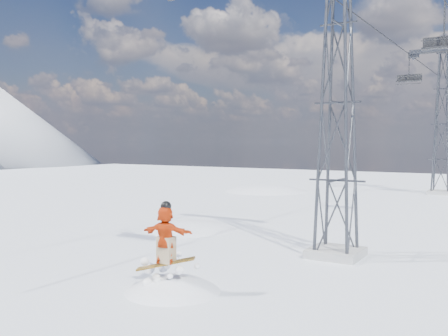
{
  "coord_description": "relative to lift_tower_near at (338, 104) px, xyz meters",
  "views": [
    {
      "loc": [
        6.57,
        -9.16,
        4.12
      ],
      "look_at": [
        -1.38,
        3.89,
        3.31
      ],
      "focal_mm": 40.0,
      "sensor_mm": 36.0,
      "label": 1
    }
  ],
  "objects": [
    {
      "name": "ground",
      "position": [
        -0.8,
        -8.0,
        -5.47
      ],
      "size": [
        120.0,
        120.0,
        0.0
      ],
      "primitive_type": "plane",
      "color": "white",
      "rests_on": "ground"
    },
    {
      "name": "lift_tower_near",
      "position": [
        0.0,
        0.0,
        0.0
      ],
      "size": [
        5.2,
        1.8,
        11.43
      ],
      "color": "#999999",
      "rests_on": "ground"
    },
    {
      "name": "lift_tower_far",
      "position": [
        0.0,
        25.0,
        0.0
      ],
      "size": [
        5.2,
        1.8,
        11.43
      ],
      "color": "#999999",
      "rests_on": "ground"
    },
    {
      "name": "haul_cables",
      "position": [
        0.0,
        11.5,
        5.38
      ],
      "size": [
        4.46,
        51.0,
        0.06
      ],
      "color": "black",
      "rests_on": "ground"
    },
    {
      "name": "lift_chair_mid",
      "position": [
        2.2,
        9.06,
        3.41
      ],
      "size": [
        1.99,
        0.57,
        2.47
      ],
      "color": "black",
      "rests_on": "ground"
    },
    {
      "name": "lift_chair_far",
      "position": [
        -2.2,
        23.37,
        3.53
      ],
      "size": [
        1.86,
        0.54,
        2.31
      ],
      "color": "black",
      "rests_on": "ground"
    }
  ]
}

